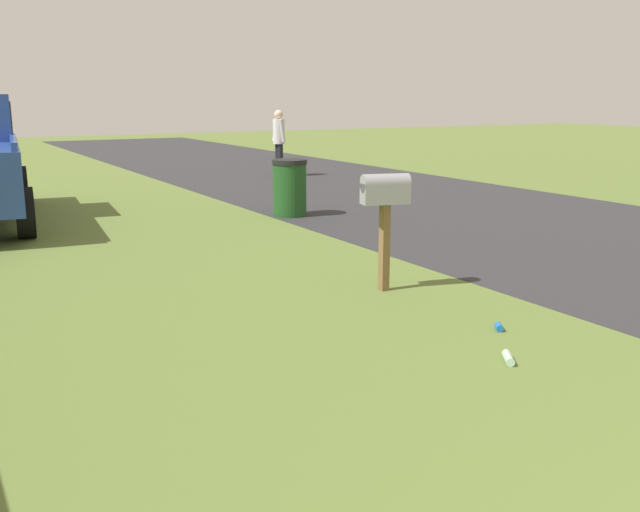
# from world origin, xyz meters

# --- Properties ---
(mailbox) EXTENTS (0.32, 0.54, 1.27)m
(mailbox) POSITION_xyz_m (6.88, -1.06, 1.01)
(mailbox) COLOR brown
(mailbox) RESTS_ON ground
(trash_bin) EXTENTS (0.61, 0.61, 0.99)m
(trash_bin) POSITION_xyz_m (11.84, -2.45, 0.50)
(trash_bin) COLOR #1E4C1E
(trash_bin) RESTS_ON ground
(pedestrian) EXTENTS (0.49, 0.30, 1.70)m
(pedestrian) POSITION_xyz_m (17.65, -5.11, 0.99)
(pedestrian) COLOR black
(pedestrian) RESTS_ON ground
(litter_can_far_scatter) EXTENTS (0.14, 0.12, 0.07)m
(litter_can_far_scatter) POSITION_xyz_m (5.21, -1.18, 0.03)
(litter_can_far_scatter) COLOR blue
(litter_can_far_scatter) RESTS_ON ground
(litter_bottle_midfield_b) EXTENTS (0.22, 0.18, 0.07)m
(litter_bottle_midfield_b) POSITION_xyz_m (4.57, -0.68, 0.04)
(litter_bottle_midfield_b) COLOR #B2D8BF
(litter_bottle_midfield_b) RESTS_ON ground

